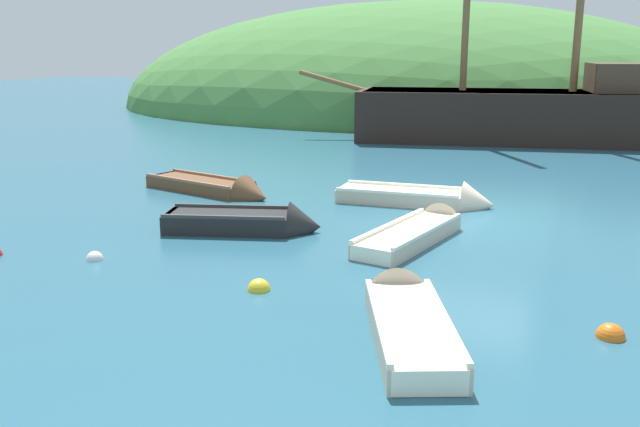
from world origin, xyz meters
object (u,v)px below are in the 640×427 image
Objects in this scene: buoy_orange at (610,337)px; buoy_yellow at (259,290)px; rowboat_portside at (217,190)px; rowboat_outer_right at (251,225)px; rowboat_center at (421,232)px; sailing_ship at (524,121)px; buoy_white at (95,260)px; rowboat_outer_left at (426,200)px; rowboat_near_dock at (405,319)px.

buoy_orange is 1.04× the size of buoy_yellow.
rowboat_outer_right is (2.46, -3.16, 0.04)m from rowboat_portside.
rowboat_portside is at bearing 113.72° from rowboat_outer_right.
sailing_ship is at bearing 9.64° from rowboat_center.
buoy_orange is 8.61m from buoy_white.
rowboat_portside is 10.96× the size of buoy_yellow.
sailing_ship reaches higher than buoy_orange.
rowboat_center is 6.30m from buoy_white.
sailing_ship is 4.15× the size of rowboat_outer_left.
rowboat_outer_right is 9.22× the size of buoy_yellow.
buoy_yellow is (-1.79, -3.96, -0.09)m from rowboat_center.
rowboat_outer_left is 9.92× the size of buoy_orange.
rowboat_portside reaches higher than buoy_yellow.
rowboat_outer_left is at bearing 37.23° from rowboat_outer_right.
rowboat_outer_right reaches higher than rowboat_portside.
rowboat_outer_right reaches higher than rowboat_center.
rowboat_outer_left reaches higher than rowboat_near_dock.
buoy_white is (0.63, -5.90, -0.09)m from rowboat_portside.
rowboat_near_dock is at bearing -10.82° from buoy_white.
rowboat_portside is 4.00m from rowboat_outer_right.
rowboat_outer_right is (-4.12, 3.88, 0.03)m from rowboat_near_dock.
buoy_white is at bearing 172.23° from buoy_yellow.
sailing_ship reaches higher than rowboat_near_dock.
buoy_orange is (6.76, -3.33, -0.13)m from rowboat_outer_right.
rowboat_outer_left is 7.99m from buoy_orange.
rowboat_center is at bearing -1.83° from rowboat_outer_right.
buoy_orange is (3.81, -7.02, -0.10)m from rowboat_outer_left.
rowboat_outer_right reaches higher than buoy_yellow.
sailing_ship is at bearing -21.42° from rowboat_near_dock.
sailing_ship reaches higher than rowboat_outer_right.
buoy_orange is at bearing -1.32° from buoy_yellow.
rowboat_near_dock is 0.97× the size of rowboat_outer_left.
rowboat_outer_left is 4.72m from rowboat_outer_right.
rowboat_near_dock reaches higher than buoy_orange.
buoy_orange is (3.34, -4.08, -0.09)m from rowboat_center.
rowboat_outer_left is 12.24× the size of buoy_white.
rowboat_near_dock is (0.70, -4.62, 0.01)m from rowboat_center.
rowboat_outer_right is at bearing 153.77° from buoy_orange.
rowboat_near_dock is at bearing -57.42° from rowboat_outer_right.
rowboat_portside is 1.19× the size of rowboat_outer_right.
rowboat_outer_right reaches higher than rowboat_outer_left.
rowboat_outer_left is 8.01m from buoy_white.
rowboat_near_dock is 6.05m from buoy_white.
rowboat_portside reaches higher than rowboat_center.
buoy_yellow is at bearing 178.68° from buoy_orange.
buoy_white is (-6.26, -19.21, -0.81)m from sailing_ship.
rowboat_center is 10.80× the size of buoy_yellow.
buoy_white is (-5.25, -3.49, -0.09)m from rowboat_center.
rowboat_near_dock is 2.70m from buoy_orange.
buoy_orange reaches higher than buoy_white.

